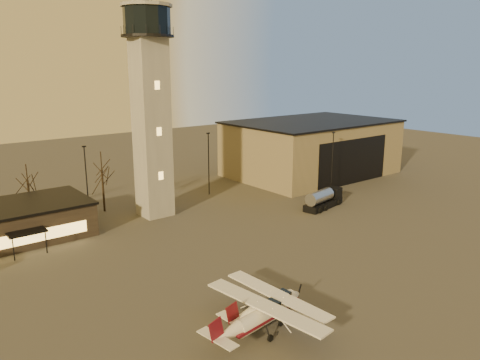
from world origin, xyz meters
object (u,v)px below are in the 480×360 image
(cessna_front, at_px, (261,320))
(hangar, at_px, (312,148))
(control_tower, at_px, (150,98))
(cessna_rear, at_px, (274,307))
(fuel_truck, at_px, (323,200))

(cessna_front, bearing_deg, hangar, 32.08)
(control_tower, height_order, cessna_front, control_tower)
(cessna_front, xyz_separation_m, cessna_rear, (2.19, 0.97, -0.07))
(hangar, bearing_deg, cessna_front, -140.82)
(control_tower, distance_m, cessna_rear, 35.04)
(cessna_front, distance_m, fuel_truck, 34.99)
(control_tower, relative_size, fuel_truck, 4.14)
(cessna_rear, bearing_deg, hangar, 37.03)
(hangar, xyz_separation_m, cessna_front, (-44.07, -35.92, -4.05))
(cessna_front, height_order, cessna_rear, cessna_front)
(hangar, xyz_separation_m, fuel_truck, (-14.98, -16.48, -4.04))
(cessna_front, bearing_deg, control_tower, 68.72)
(fuel_truck, bearing_deg, control_tower, 138.86)
(cessna_rear, bearing_deg, cessna_front, -159.06)
(hangar, height_order, cessna_front, hangar)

